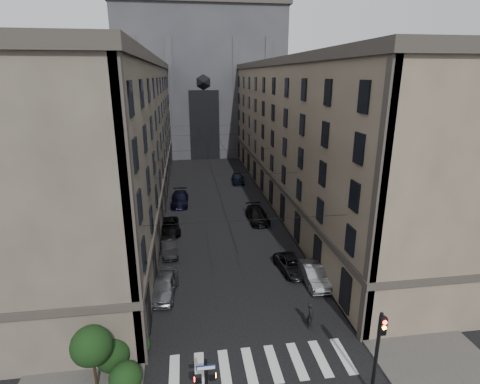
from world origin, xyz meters
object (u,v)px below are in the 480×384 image
car_left_midfar (169,226)px  gothic_tower (201,71)px  car_left_midnear (169,247)px  car_left_far (180,199)px  pedestrian (310,315)px  car_right_near (313,275)px  car_right_far (238,178)px  traffic_light_right (378,345)px  car_left_near (164,286)px  car_right_midfar (257,215)px  car_right_midnear (291,265)px

car_left_midfar → gothic_tower: bearing=77.8°
car_left_midnear → car_left_far: car_left_far is taller
pedestrian → car_left_midnear: bearing=58.1°
car_left_midnear → car_right_near: (12.26, -7.28, 0.08)m
car_left_far → car_right_far: 13.20m
traffic_light_right → car_left_midnear: bearing=121.6°
gothic_tower → pedestrian: bearing=-86.5°
car_left_near → car_right_near: (12.40, 0.05, -0.04)m
car_right_midfar → car_right_far: 16.87m
gothic_tower → car_right_far: bearing=-82.0°
car_left_far → car_right_midfar: 11.97m
car_left_far → car_right_midnear: bearing=-61.5°
car_right_far → pedestrian: 37.06m
car_right_midnear → pedestrian: size_ratio=2.37×
car_left_near → car_left_midfar: 12.75m
car_left_near → car_right_far: (10.40, 31.50, -0.03)m
car_left_midfar → pedestrian: (10.25, -18.31, 0.27)m
car_right_near → car_right_midnear: (-1.30, 2.15, -0.15)m
car_right_midnear → gothic_tower: bearing=87.4°
car_left_midnear → car_right_far: 26.27m
car_left_midnear → car_right_near: size_ratio=0.90×
car_right_near → pedestrian: pedestrian is taller
car_left_midnear → car_left_midfar: (-0.14, 5.43, -0.02)m
car_left_far → car_right_far: (9.32, 9.35, -0.02)m
gothic_tower → car_left_midnear: 57.04m
gothic_tower → car_left_near: size_ratio=12.01×
gothic_tower → car_right_near: (6.20, -61.35, -17.02)m
car_left_midfar → car_right_far: car_right_far is taller
car_left_far → car_right_near: bearing=-61.1°
car_right_near → car_right_far: (-2.00, 31.46, 0.01)m
car_right_midnear → car_right_far: (-0.70, 29.31, 0.16)m
car_left_midfar → car_right_midnear: size_ratio=1.08×
car_left_near → pedestrian: bearing=-22.1°
car_left_far → pedestrian: (9.17, -27.71, 0.15)m
car_right_midnear → car_right_midfar: 12.46m
gothic_tower → car_left_near: gothic_tower is taller
traffic_light_right → gothic_tower: bearing=94.4°
car_left_midnear → car_left_midfar: size_ratio=0.86×
car_left_far → car_right_near: 24.83m
gothic_tower → car_left_far: gothic_tower is taller
car_left_far → car_right_midnear: 22.33m
car_left_midfar → car_right_midnear: (11.10, -10.56, -0.05)m
car_left_midnear → pedestrian: pedestrian is taller
traffic_light_right → car_right_far: size_ratio=1.11×
car_right_near → car_left_far: bearing=116.5°
car_left_near → car_left_midnear: bearing=95.3°
gothic_tower → car_left_near: (-6.20, -61.40, -16.98)m
gothic_tower → pedestrian: 69.16m
car_left_far → car_right_midnear: car_left_far is taller
car_right_midnear → car_left_midfar: bearing=129.1°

